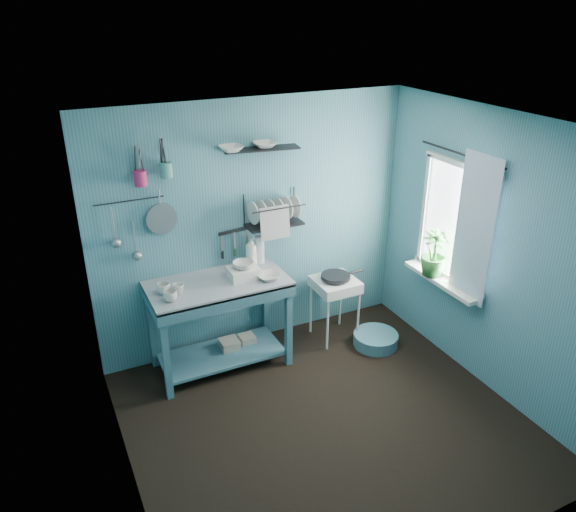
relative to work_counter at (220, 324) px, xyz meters
name	(u,v)px	position (x,y,z in m)	size (l,w,h in m)	color
floor	(326,422)	(0.51, -1.17, -0.46)	(3.20, 3.20, 0.00)	black
ceiling	(337,129)	(0.51, -1.17, 2.04)	(3.20, 3.20, 0.00)	silver
wall_back	(255,227)	(0.51, 0.33, 0.79)	(3.20, 3.20, 0.00)	#3D717E
wall_front	(468,413)	(0.51, -2.67, 0.79)	(3.20, 3.20, 0.00)	#3D717E
wall_left	(116,345)	(-1.09, -1.17, 0.79)	(3.00, 3.00, 0.00)	#3D717E
wall_right	(490,255)	(2.11, -1.17, 0.79)	(3.00, 3.00, 0.00)	#3D717E
work_counter	(220,324)	(0.00, 0.00, 0.00)	(1.29, 0.65, 0.91)	#366372
mug_left	(170,296)	(-0.48, -0.16, 0.51)	(0.12, 0.12, 0.10)	beige
mug_mid	(179,289)	(-0.38, -0.06, 0.50)	(0.10, 0.10, 0.09)	beige
mug_right	(163,288)	(-0.50, 0.00, 0.51)	(0.12, 0.12, 0.10)	beige
wash_tub	(243,273)	(0.25, -0.02, 0.51)	(0.28, 0.22, 0.10)	silver
tub_bowl	(243,265)	(0.25, -0.02, 0.59)	(0.20, 0.20, 0.06)	beige
soap_bottle	(251,251)	(0.42, 0.20, 0.61)	(0.12, 0.12, 0.30)	silver
water_bottle	(260,249)	(0.52, 0.22, 0.60)	(0.09, 0.09, 0.28)	silver
counter_bowl	(269,276)	(0.45, -0.15, 0.48)	(0.22, 0.22, 0.05)	beige
hotplate_stand	(334,308)	(1.24, -0.03, -0.12)	(0.42, 0.42, 0.68)	silver
frying_pan	(336,276)	(1.24, -0.03, 0.26)	(0.30, 0.30, 0.04)	black
knife_strip	(234,231)	(0.29, 0.30, 0.80)	(0.32, 0.02, 0.03)	black
dish_rack	(274,210)	(0.67, 0.20, 0.99)	(0.55, 0.24, 0.32)	black
upper_shelf	(261,149)	(0.56, 0.23, 1.59)	(0.70, 0.18, 0.01)	black
shelf_bowl_left	(231,147)	(0.27, 0.23, 1.63)	(0.21, 0.21, 0.05)	beige
shelf_bowl_right	(265,142)	(0.60, 0.23, 1.65)	(0.21, 0.21, 0.05)	beige
utensil_cup_magenta	(140,178)	(-0.55, 0.25, 1.45)	(0.11, 0.11, 0.13)	#B62159
utensil_cup_teal	(166,170)	(-0.32, 0.25, 1.50)	(0.11, 0.11, 0.13)	teal
colander	(162,219)	(-0.39, 0.28, 1.05)	(0.28, 0.28, 0.03)	#929499
ladle_outer	(113,224)	(-0.81, 0.29, 1.07)	(0.01, 0.01, 0.30)	#929499
ladle_inner	(135,237)	(-0.65, 0.29, 0.91)	(0.01, 0.01, 0.30)	#929499
hook_rail	(129,201)	(-0.65, 0.30, 1.25)	(0.01, 0.01, 0.60)	black
window_glass	(456,223)	(2.10, -0.72, 0.94)	(1.10, 1.10, 0.00)	white
windowsill	(441,281)	(2.01, -0.72, 0.35)	(0.16, 0.95, 0.04)	silver
curtain	(474,230)	(2.03, -1.02, 0.99)	(1.35, 1.35, 0.00)	silver
curtain_rod	(461,154)	(2.05, -0.72, 1.59)	(0.02, 0.02, 1.05)	black
potted_plant	(434,253)	(1.99, -0.61, 0.60)	(0.26, 0.26, 0.46)	#2F702D
storage_tin_large	(230,350)	(0.10, 0.05, -0.35)	(0.18, 0.18, 0.22)	gray
storage_tin_small	(247,344)	(0.30, 0.08, -0.36)	(0.15, 0.15, 0.20)	gray
floor_basin	(376,339)	(1.55, -0.37, -0.39)	(0.46, 0.46, 0.13)	#417480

